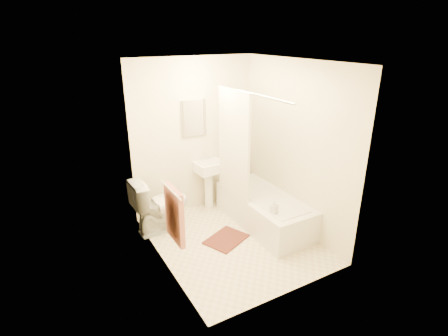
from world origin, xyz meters
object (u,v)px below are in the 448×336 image
bathtub (264,210)px  bath_mat (226,239)px  sink (209,183)px  soap_bottle (274,207)px  toilet (161,205)px

bathtub → bath_mat: size_ratio=2.90×
sink → soap_bottle: (0.25, -1.38, 0.12)m
sink → soap_bottle: 1.41m
toilet → bath_mat: 1.06m
bath_mat → soap_bottle: bearing=-36.9°
sink → soap_bottle: size_ratio=4.71×
toilet → soap_bottle: 1.62m
bathtub → bath_mat: bearing=-171.4°
bathtub → toilet: bearing=156.5°
toilet → sink: 0.98m
bathtub → sink: bearing=117.1°
toilet → soap_bottle: (1.19, -1.09, 0.15)m
soap_bottle → sink: bearing=100.3°
bathtub → soap_bottle: soap_bottle is taller
sink → bathtub: bearing=-67.1°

